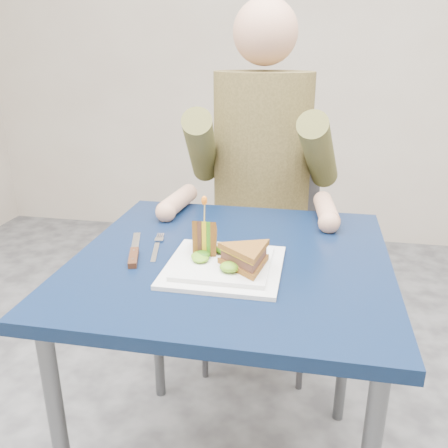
% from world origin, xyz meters
% --- Properties ---
extents(back_wall, '(4.00, 0.02, 2.80)m').
position_xyz_m(back_wall, '(0.00, 2.00, 1.40)').
color(back_wall, '#B8AB99').
rests_on(back_wall, ground).
extents(table, '(0.75, 0.75, 0.73)m').
position_xyz_m(table, '(0.00, 0.00, 0.65)').
color(table, black).
rests_on(table, ground).
extents(chair, '(0.42, 0.40, 0.93)m').
position_xyz_m(chair, '(0.00, 0.69, 0.54)').
color(chair, '#47474C').
rests_on(chair, ground).
extents(diner, '(0.54, 0.59, 0.74)m').
position_xyz_m(diner, '(-0.00, 0.58, 0.91)').
color(diner, brown).
rests_on(diner, chair).
extents(plate, '(0.26, 0.26, 0.02)m').
position_xyz_m(plate, '(-0.00, -0.08, 0.74)').
color(plate, white).
rests_on(plate, table).
extents(sandwich_flat, '(0.19, 0.19, 0.05)m').
position_xyz_m(sandwich_flat, '(0.05, -0.10, 0.78)').
color(sandwich_flat, brown).
rests_on(sandwich_flat, plate).
extents(sandwich_upright, '(0.08, 0.12, 0.12)m').
position_xyz_m(sandwich_upright, '(-0.06, -0.03, 0.78)').
color(sandwich_upright, brown).
rests_on(sandwich_upright, plate).
extents(fork, '(0.05, 0.18, 0.01)m').
position_xyz_m(fork, '(-0.19, 0.01, 0.73)').
color(fork, silver).
rests_on(fork, table).
extents(knife, '(0.09, 0.22, 0.02)m').
position_xyz_m(knife, '(-0.23, -0.05, 0.74)').
color(knife, silver).
rests_on(knife, table).
extents(toothpick, '(0.01, 0.01, 0.06)m').
position_xyz_m(toothpick, '(-0.06, -0.03, 0.85)').
color(toothpick, tan).
rests_on(toothpick, sandwich_upright).
extents(toothpick_frill, '(0.01, 0.01, 0.02)m').
position_xyz_m(toothpick_frill, '(-0.06, -0.03, 0.88)').
color(toothpick_frill, orange).
rests_on(toothpick_frill, sandwich_upright).
extents(lettuce_spill, '(0.15, 0.13, 0.02)m').
position_xyz_m(lettuce_spill, '(0.00, -0.07, 0.76)').
color(lettuce_spill, '#337A14').
rests_on(lettuce_spill, plate).
extents(onion_ring, '(0.04, 0.04, 0.02)m').
position_xyz_m(onion_ring, '(0.01, -0.07, 0.77)').
color(onion_ring, '#9E4C7A').
rests_on(onion_ring, plate).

